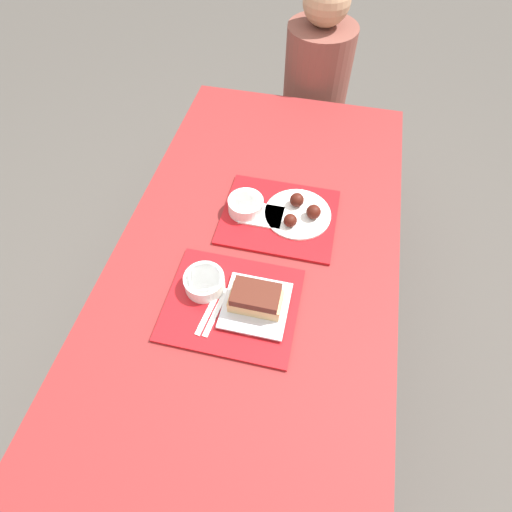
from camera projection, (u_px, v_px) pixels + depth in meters
ground_plane at (255, 343)px, 1.93m from camera, size 12.00×12.00×0.00m
picnic_table at (255, 269)px, 1.40m from camera, size 0.94×1.84×0.73m
picnic_bench_far at (299, 134)px, 2.27m from camera, size 0.90×0.28×0.42m
tray_near at (232, 304)px, 1.22m from camera, size 0.40×0.34×0.01m
tray_far at (279, 217)px, 1.42m from camera, size 0.40×0.34×0.01m
bowl_coleslaw_near at (204, 282)px, 1.22m from camera, size 0.13×0.13×0.05m
brisket_sandwich_plate at (256, 301)px, 1.18m from camera, size 0.19×0.19×0.09m
plastic_fork_near at (209, 310)px, 1.20m from camera, size 0.04×0.17×0.00m
plastic_knife_near at (216, 312)px, 1.20m from camera, size 0.04×0.17×0.00m
condiment_packet at (237, 282)px, 1.26m from camera, size 0.04×0.03×0.01m
bowl_coleslaw_far at (246, 205)px, 1.41m from camera, size 0.13×0.13×0.05m
wings_plate_far at (299, 212)px, 1.41m from camera, size 0.24×0.24×0.06m
napkin_far at (262, 215)px, 1.41m from camera, size 0.15×0.10×0.01m
person_seated_across at (317, 71)px, 1.96m from camera, size 0.32×0.32×0.74m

